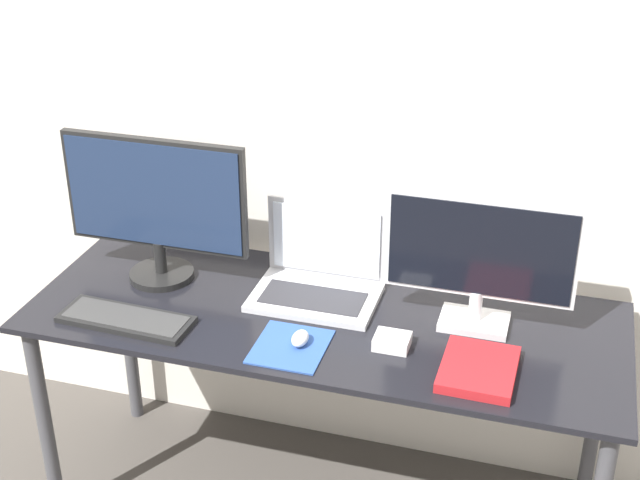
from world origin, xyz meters
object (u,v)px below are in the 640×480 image
monitor_right (480,257)px  keyboard (126,319)px  power_brick (392,341)px  mouse (300,338)px  laptop (320,273)px  monitor_left (156,205)px  book (478,369)px

monitor_right → keyboard: monitor_right is taller
monitor_right → power_brick: 0.32m
mouse → power_brick: bearing=15.3°
keyboard → laptop: bearing=33.5°
monitor_left → keyboard: (0.01, -0.26, -0.23)m
power_brick → monitor_left: bearing=167.1°
book → monitor_right: bearing=100.3°
mouse → book: mouse is taller
monitor_right → monitor_left: bearing=-180.0°
mouse → power_brick: (0.23, 0.06, -0.01)m
book → power_brick: bearing=166.4°
monitor_left → book: size_ratio=2.38×
monitor_left → power_brick: 0.79m
mouse → book: size_ratio=0.30×
book → power_brick: (-0.23, 0.06, 0.00)m
laptop → monitor_right: bearing=-6.0°
monitor_left → keyboard: bearing=-86.8°
monitor_right → power_brick: size_ratio=5.45×
keyboard → mouse: mouse is taller
monitor_right → book: (0.04, -0.23, -0.20)m
monitor_left → keyboard: monitor_left is taller
monitor_left → laptop: bearing=5.8°
monitor_right → power_brick: monitor_right is taller
keyboard → mouse: 0.50m
monitor_left → monitor_right: 0.94m
book → keyboard: bearing=-178.1°
laptop → mouse: bearing=-84.0°
monitor_right → power_brick: bearing=-138.5°
monitor_left → mouse: (0.51, -0.23, -0.22)m
monitor_left → book: bearing=-13.1°
keyboard → mouse: size_ratio=5.43×
monitor_right → laptop: 0.48m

